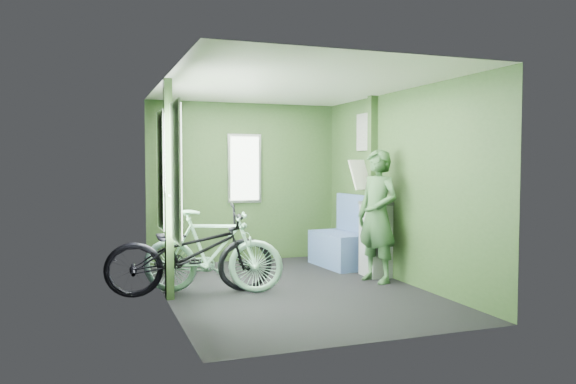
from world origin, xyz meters
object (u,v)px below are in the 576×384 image
at_px(bicycle_mint, 213,293).
at_px(bench_seat, 342,245).
at_px(bicycle_black, 191,295).
at_px(waste_box, 376,239).
at_px(passenger, 377,216).

xyz_separation_m(bicycle_mint, bench_seat, (2.03, 0.99, 0.29)).
bearing_deg(bicycle_mint, bench_seat, -42.14).
height_order(bicycle_black, waste_box, waste_box).
height_order(bicycle_mint, bench_seat, bench_seat).
distance_m(bicycle_black, waste_box, 2.44).
distance_m(bicycle_black, bicycle_mint, 0.24).
bearing_deg(bench_seat, bicycle_black, -160.92).
relative_size(bicycle_mint, waste_box, 1.63).
bearing_deg(waste_box, passenger, -115.39).
xyz_separation_m(bicycle_black, bicycle_mint, (0.24, 0.02, 0.00)).
bearing_deg(bicycle_black, passenger, -87.16).
distance_m(passenger, waste_box, 0.46).
bearing_deg(waste_box, bicycle_black, -173.84).
bearing_deg(passenger, bicycle_black, -109.57).
xyz_separation_m(bicycle_black, passenger, (2.24, -0.04, 0.80)).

